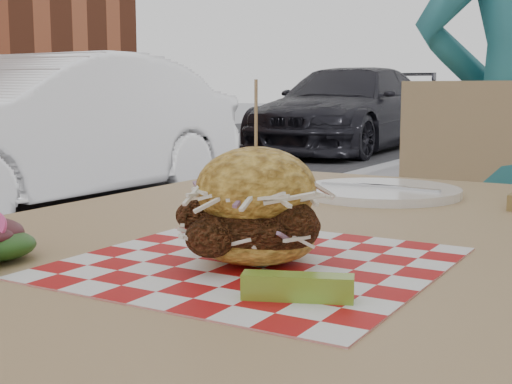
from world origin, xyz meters
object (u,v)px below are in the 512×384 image
patio_chair (468,242)px  patio_table (287,287)px  car_white (43,131)px  car_dark (348,109)px  sandwich (256,212)px

patio_chair → patio_table: bearing=-90.2°
car_white → patio_table: bearing=-38.2°
patio_table → car_dark: bearing=112.7°
car_dark → patio_chair: car_dark is taller
car_dark → patio_chair: (3.84, -8.20, -0.08)m
sandwich → car_white: bearing=139.4°
patio_table → patio_chair: 0.96m
patio_table → sandwich: 0.23m
car_white → sandwich: 5.14m
car_dark → sandwich: (3.90, -9.34, 0.17)m
car_white → patio_chair: 4.43m
car_dark → sandwich: size_ratio=23.20×
sandwich → patio_chair: bearing=93.0°
patio_chair → sandwich: 1.17m
car_white → sandwich: bearing=-39.3°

